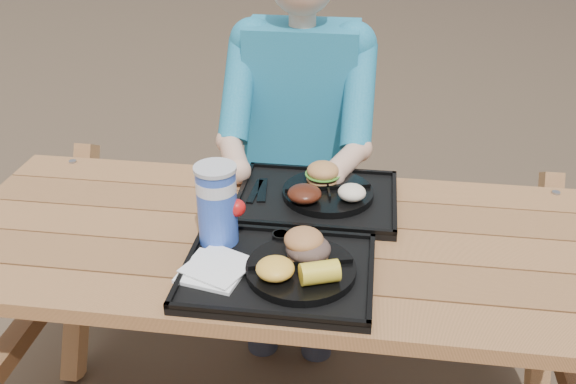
# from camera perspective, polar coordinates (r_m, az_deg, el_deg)

# --- Properties ---
(picnic_table) EXTENTS (1.80, 1.49, 0.75)m
(picnic_table) POSITION_cam_1_polar(r_m,az_deg,el_deg) (1.92, -0.00, -13.34)
(picnic_table) COLOR #999999
(picnic_table) RESTS_ON ground
(tray_near) EXTENTS (0.45, 0.35, 0.02)m
(tray_near) POSITION_cam_1_polar(r_m,az_deg,el_deg) (1.53, -0.89, -7.24)
(tray_near) COLOR black
(tray_near) RESTS_ON picnic_table
(tray_far) EXTENTS (0.45, 0.35, 0.02)m
(tray_far) POSITION_cam_1_polar(r_m,az_deg,el_deg) (1.83, 2.59, -0.70)
(tray_far) COLOR black
(tray_far) RESTS_ON picnic_table
(plate_near) EXTENTS (0.26, 0.26, 0.02)m
(plate_near) POSITION_cam_1_polar(r_m,az_deg,el_deg) (1.51, 1.15, -6.91)
(plate_near) COLOR black
(plate_near) RESTS_ON tray_near
(plate_far) EXTENTS (0.26, 0.26, 0.02)m
(plate_far) POSITION_cam_1_polar(r_m,az_deg,el_deg) (1.83, 3.57, -0.07)
(plate_far) COLOR black
(plate_far) RESTS_ON tray_far
(napkin_stack) EXTENTS (0.17, 0.17, 0.02)m
(napkin_stack) POSITION_cam_1_polar(r_m,az_deg,el_deg) (1.53, -6.63, -6.84)
(napkin_stack) COLOR white
(napkin_stack) RESTS_ON tray_near
(soda_cup) EXTENTS (0.10, 0.10, 0.20)m
(soda_cup) POSITION_cam_1_polar(r_m,az_deg,el_deg) (1.59, -6.32, -1.28)
(soda_cup) COLOR #1841B9
(soda_cup) RESTS_ON tray_near
(condiment_bbq) EXTENTS (0.04, 0.04, 0.03)m
(condiment_bbq) POSITION_cam_1_polar(r_m,az_deg,el_deg) (1.62, -0.64, -4.11)
(condiment_bbq) COLOR black
(condiment_bbq) RESTS_ON tray_near
(condiment_mustard) EXTENTS (0.05, 0.05, 0.03)m
(condiment_mustard) POSITION_cam_1_polar(r_m,az_deg,el_deg) (1.61, 2.26, -4.31)
(condiment_mustard) COLOR yellow
(condiment_mustard) RESTS_ON tray_near
(sandwich) EXTENTS (0.10, 0.10, 0.10)m
(sandwich) POSITION_cam_1_polar(r_m,az_deg,el_deg) (1.51, 1.84, -4.09)
(sandwich) COLOR #B87541
(sandwich) RESTS_ON plate_near
(mac_cheese) EXTENTS (0.09, 0.09, 0.04)m
(mac_cheese) POSITION_cam_1_polar(r_m,az_deg,el_deg) (1.46, -1.15, -6.82)
(mac_cheese) COLOR yellow
(mac_cheese) RESTS_ON plate_near
(corn_cob) EXTENTS (0.11, 0.11, 0.05)m
(corn_cob) POSITION_cam_1_polar(r_m,az_deg,el_deg) (1.44, 2.83, -7.15)
(corn_cob) COLOR yellow
(corn_cob) RESTS_ON plate_near
(cutlery_far) EXTENTS (0.04, 0.14, 0.01)m
(cutlery_far) POSITION_cam_1_polar(r_m,az_deg,el_deg) (1.86, -2.30, 0.17)
(cutlery_far) COLOR black
(cutlery_far) RESTS_ON tray_far
(burger) EXTENTS (0.10, 0.10, 0.09)m
(burger) POSITION_cam_1_polar(r_m,az_deg,el_deg) (1.86, 3.13, 2.22)
(burger) COLOR #C98447
(burger) RESTS_ON plate_far
(baked_beans) EXTENTS (0.09, 0.09, 0.04)m
(baked_beans) POSITION_cam_1_polar(r_m,az_deg,el_deg) (1.76, 1.48, -0.15)
(baked_beans) COLOR #491B0E
(baked_beans) RESTS_ON plate_far
(potato_salad) EXTENTS (0.08, 0.08, 0.04)m
(potato_salad) POSITION_cam_1_polar(r_m,az_deg,el_deg) (1.77, 5.70, -0.04)
(potato_salad) COLOR white
(potato_salad) RESTS_ON plate_far
(diner) EXTENTS (0.48, 0.84, 1.28)m
(diner) POSITION_cam_1_polar(r_m,az_deg,el_deg) (2.34, 1.16, 2.89)
(diner) COLOR #1BA2BE
(diner) RESTS_ON ground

